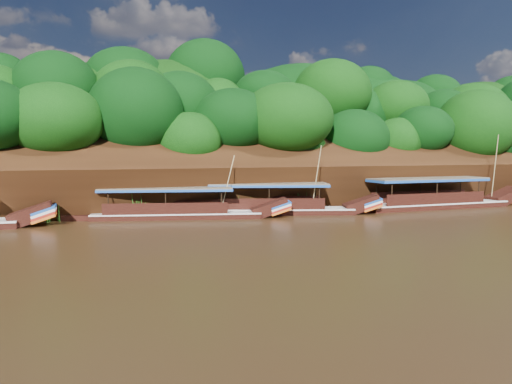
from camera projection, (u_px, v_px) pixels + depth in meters
ground at (358, 227)px, 32.94m from camera, size 160.00×160.00×0.00m
riverbank at (247, 180)px, 54.09m from camera, size 120.00×30.06×19.40m
boat_0 at (444, 201)px, 43.96m from camera, size 16.64×2.97×6.96m
boat_1 at (287, 207)px, 39.82m from camera, size 14.22×6.13×5.92m
boat_2 at (187, 211)px, 37.29m from camera, size 14.79×5.20×5.14m
reeds at (266, 201)px, 40.82m from camera, size 47.86×2.49×2.19m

